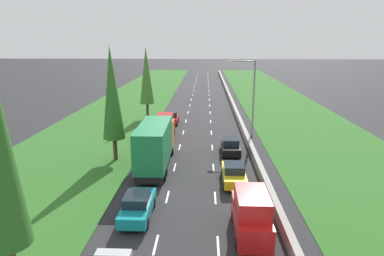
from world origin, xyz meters
TOP-DOWN VIEW (x-y plane):
  - ground_plane at (0.00, 60.00)m, footprint 300.00×300.00m
  - grass_verge_left at (-12.65, 60.00)m, footprint 14.00×140.00m
  - grass_verge_right at (14.35, 60.00)m, footprint 14.00×140.00m
  - median_barrier at (5.70, 60.00)m, footprint 0.44×120.00m
  - lane_markings at (0.00, 60.00)m, footprint 3.64×116.00m
  - teal_sedan_left_lane at (-3.34, 18.03)m, footprint 1.82×4.50m
  - green_box_truck_left_lane at (-3.42, 26.97)m, footprint 2.46×9.40m
  - red_van_left_lane at (-3.72, 36.55)m, footprint 1.96×4.90m
  - red_hatchback_left_lane at (-3.59, 43.44)m, footprint 1.74×3.90m
  - red_van_right_lane at (3.67, 16.11)m, footprint 1.96×4.90m
  - yellow_sedan_right_lane at (3.29, 23.76)m, footprint 1.82×4.50m
  - black_sedan_right_lane at (3.55, 31.09)m, footprint 1.82×4.50m
  - poplar_tree_second at (-7.57, 28.75)m, footprint 2.07×2.07m
  - poplar_tree_third at (-7.51, 46.92)m, footprint 2.06×2.06m
  - street_light_mast at (6.23, 37.62)m, footprint 3.20×0.28m

SIDE VIEW (x-z plane):
  - ground_plane at x=0.00m, z-range 0.00..0.00m
  - lane_markings at x=0.00m, z-range 0.00..0.01m
  - grass_verge_left at x=-12.65m, z-range 0.00..0.04m
  - grass_verge_right at x=14.35m, z-range 0.00..0.04m
  - median_barrier at x=5.70m, z-range 0.00..0.85m
  - teal_sedan_left_lane at x=-3.34m, z-range -0.01..1.63m
  - yellow_sedan_right_lane at x=3.29m, z-range -0.01..1.63m
  - black_sedan_right_lane at x=3.55m, z-range -0.01..1.63m
  - red_hatchback_left_lane at x=-3.59m, z-range -0.02..1.70m
  - red_van_left_lane at x=-3.72m, z-range -0.01..2.81m
  - red_van_right_lane at x=3.67m, z-range -0.01..2.81m
  - green_box_truck_left_lane at x=-3.42m, z-range 0.09..4.27m
  - street_light_mast at x=6.23m, z-range 0.73..9.73m
  - poplar_tree_third at x=-7.51m, z-range 1.05..11.28m
  - poplar_tree_second at x=-7.57m, z-range 1.05..11.74m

